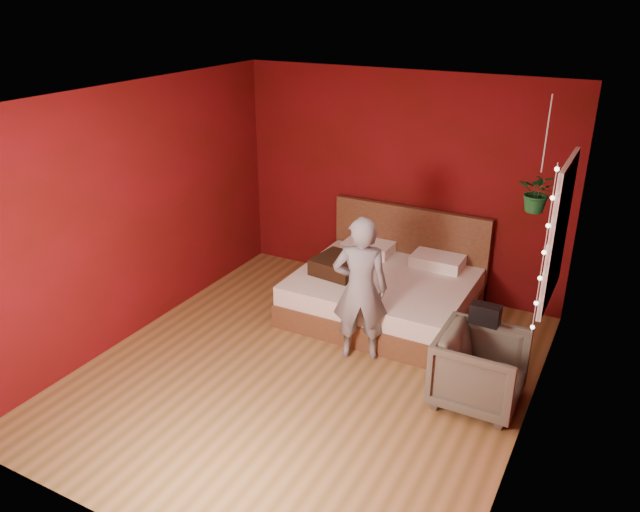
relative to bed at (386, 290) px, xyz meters
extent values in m
plane|color=olive|center=(-0.20, -1.47, -0.27)|extent=(4.50, 4.50, 0.00)
cube|color=maroon|center=(-0.20, 0.79, 1.03)|extent=(4.00, 0.02, 2.60)
cube|color=maroon|center=(-0.20, -3.73, 1.03)|extent=(4.00, 0.02, 2.60)
cube|color=maroon|center=(-2.21, -1.47, 1.03)|extent=(0.02, 4.50, 2.60)
cube|color=maroon|center=(1.81, -1.47, 1.03)|extent=(0.02, 4.50, 2.60)
cube|color=silver|center=(-0.20, -1.47, 2.34)|extent=(4.00, 4.50, 0.02)
cube|color=white|center=(1.77, -0.57, 1.23)|extent=(0.04, 0.97, 1.27)
cube|color=black|center=(1.76, -0.57, 1.23)|extent=(0.02, 0.85, 1.15)
cube|color=white|center=(1.75, -0.57, 1.23)|extent=(0.03, 0.05, 1.15)
cube|color=white|center=(1.75, -0.57, 1.23)|extent=(0.03, 0.85, 0.05)
cylinder|color=silver|center=(1.74, -1.10, 1.23)|extent=(0.01, 0.01, 1.45)
sphere|color=#FFF2CC|center=(1.74, -1.10, 0.55)|extent=(0.04, 0.04, 0.04)
sphere|color=#FFF2CC|center=(1.74, -1.10, 0.78)|extent=(0.04, 0.04, 0.04)
sphere|color=#FFF2CC|center=(1.74, -1.10, 1.00)|extent=(0.04, 0.04, 0.04)
sphere|color=#FFF2CC|center=(1.74, -1.10, 1.23)|extent=(0.04, 0.04, 0.04)
sphere|color=#FFF2CC|center=(1.74, -1.10, 1.45)|extent=(0.04, 0.04, 0.04)
sphere|color=#FFF2CC|center=(1.74, -1.10, 1.68)|extent=(0.04, 0.04, 0.04)
sphere|color=#FFF2CC|center=(1.74, -1.10, 1.90)|extent=(0.04, 0.04, 0.04)
cube|color=brown|center=(0.00, -0.09, -0.14)|extent=(1.92, 1.63, 0.27)
cube|color=silver|center=(0.00, -0.09, 0.10)|extent=(1.88, 1.60, 0.21)
cube|color=brown|center=(0.00, 0.69, 0.25)|extent=(1.92, 0.08, 1.05)
cube|color=white|center=(-0.43, 0.46, 0.27)|extent=(0.58, 0.36, 0.13)
cube|color=white|center=(0.43, 0.46, 0.27)|extent=(0.58, 0.36, 0.13)
imported|color=gray|center=(0.12, -0.97, 0.47)|extent=(0.64, 0.54, 1.48)
imported|color=#62604D|center=(1.37, -1.17, 0.07)|extent=(0.75, 0.73, 0.68)
cube|color=black|center=(1.32, -0.97, 0.50)|extent=(0.27, 0.14, 0.19)
cube|color=#332111|center=(-0.49, -0.22, 0.29)|extent=(0.56, 0.56, 0.18)
cylinder|color=silver|center=(1.52, -0.31, 1.99)|extent=(0.01, 0.01, 0.67)
imported|color=#1B6124|center=(1.52, -0.31, 1.47)|extent=(0.35, 0.31, 0.37)
camera|label=1|loc=(2.31, -5.92, 3.14)|focal=35.00mm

